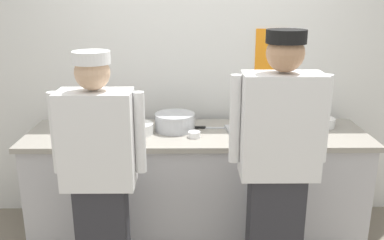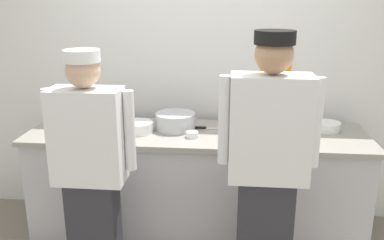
{
  "view_description": "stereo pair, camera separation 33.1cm",
  "coord_description": "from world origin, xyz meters",
  "px_view_note": "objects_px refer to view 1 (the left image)",
  "views": [
    {
      "loc": [
        -0.07,
        -2.75,
        1.96
      ],
      "look_at": [
        -0.04,
        0.42,
        1.0
      ],
      "focal_mm": 38.96,
      "sensor_mm": 36.0,
      "label": 1
    },
    {
      "loc": [
        0.26,
        -2.74,
        1.96
      ],
      "look_at": [
        -0.04,
        0.42,
        1.0
      ],
      "focal_mm": 38.96,
      "sensor_mm": 36.0,
      "label": 2
    }
  ],
  "objects_px": {
    "plate_stack_rear": "(323,122)",
    "squeeze_bottle_primary": "(103,118)",
    "chef_center": "(278,160)",
    "mixing_bowl_steel": "(175,122)",
    "ramekin_green_sauce": "(92,133)",
    "chefs_knife": "(208,128)",
    "ramekin_yellow_sauce": "(194,134)",
    "chef_near_left": "(99,172)",
    "sheet_tray": "(262,131)",
    "deli_cup": "(118,122)",
    "plate_stack_front": "(138,129)"
  },
  "relations": [
    {
      "from": "plate_stack_rear",
      "to": "squeeze_bottle_primary",
      "type": "bearing_deg",
      "value": -179.28
    },
    {
      "from": "plate_stack_rear",
      "to": "chef_center",
      "type": "bearing_deg",
      "value": -123.49
    },
    {
      "from": "chef_center",
      "to": "squeeze_bottle_primary",
      "type": "xyz_separation_m",
      "value": [
        -1.27,
        0.79,
        0.05
      ]
    },
    {
      "from": "mixing_bowl_steel",
      "to": "squeeze_bottle_primary",
      "type": "bearing_deg",
      "value": 174.29
    },
    {
      "from": "ramekin_green_sauce",
      "to": "chefs_knife",
      "type": "relative_size",
      "value": 0.35
    },
    {
      "from": "chefs_knife",
      "to": "ramekin_yellow_sauce",
      "type": "bearing_deg",
      "value": -118.19
    },
    {
      "from": "chef_near_left",
      "to": "plate_stack_rear",
      "type": "relative_size",
      "value": 8.43
    },
    {
      "from": "sheet_tray",
      "to": "plate_stack_rear",
      "type": "bearing_deg",
      "value": 15.03
    },
    {
      "from": "chef_near_left",
      "to": "sheet_tray",
      "type": "bearing_deg",
      "value": 30.7
    },
    {
      "from": "chef_near_left",
      "to": "squeeze_bottle_primary",
      "type": "height_order",
      "value": "chef_near_left"
    },
    {
      "from": "sheet_tray",
      "to": "chefs_knife",
      "type": "xyz_separation_m",
      "value": [
        -0.42,
        0.1,
        -0.01
      ]
    },
    {
      "from": "mixing_bowl_steel",
      "to": "chef_center",
      "type": "bearing_deg",
      "value": -47.13
    },
    {
      "from": "plate_stack_rear",
      "to": "ramekin_yellow_sauce",
      "type": "bearing_deg",
      "value": -166.09
    },
    {
      "from": "chef_near_left",
      "to": "deli_cup",
      "type": "distance_m",
      "value": 0.8
    },
    {
      "from": "squeeze_bottle_primary",
      "to": "chefs_knife",
      "type": "xyz_separation_m",
      "value": [
        0.86,
        -0.02,
        -0.08
      ]
    },
    {
      "from": "squeeze_bottle_primary",
      "to": "chefs_knife",
      "type": "bearing_deg",
      "value": -1.33
    },
    {
      "from": "ramekin_yellow_sauce",
      "to": "squeeze_bottle_primary",
      "type": "bearing_deg",
      "value": 161.83
    },
    {
      "from": "chef_center",
      "to": "deli_cup",
      "type": "relative_size",
      "value": 17.23
    },
    {
      "from": "mixing_bowl_steel",
      "to": "deli_cup",
      "type": "xyz_separation_m",
      "value": [
        -0.47,
        0.05,
        -0.02
      ]
    },
    {
      "from": "plate_stack_front",
      "to": "chef_near_left",
      "type": "bearing_deg",
      "value": -105.15
    },
    {
      "from": "plate_stack_rear",
      "to": "ramekin_yellow_sauce",
      "type": "relative_size",
      "value": 2.05
    },
    {
      "from": "mixing_bowl_steel",
      "to": "deli_cup",
      "type": "distance_m",
      "value": 0.47
    },
    {
      "from": "plate_stack_rear",
      "to": "mixing_bowl_steel",
      "type": "distance_m",
      "value": 1.22
    },
    {
      "from": "chef_center",
      "to": "sheet_tray",
      "type": "xyz_separation_m",
      "value": [
        0.01,
        0.67,
        -0.02
      ]
    },
    {
      "from": "chef_center",
      "to": "sheet_tray",
      "type": "bearing_deg",
      "value": 89.08
    },
    {
      "from": "plate_stack_front",
      "to": "chefs_knife",
      "type": "height_order",
      "value": "plate_stack_front"
    },
    {
      "from": "squeeze_bottle_primary",
      "to": "plate_stack_rear",
      "type": "bearing_deg",
      "value": 0.72
    },
    {
      "from": "squeeze_bottle_primary",
      "to": "chefs_knife",
      "type": "height_order",
      "value": "squeeze_bottle_primary"
    },
    {
      "from": "sheet_tray",
      "to": "mixing_bowl_steel",
      "type": "bearing_deg",
      "value": 174.98
    },
    {
      "from": "plate_stack_rear",
      "to": "plate_stack_front",
      "type": "bearing_deg",
      "value": -173.31
    },
    {
      "from": "deli_cup",
      "to": "sheet_tray",
      "type": "bearing_deg",
      "value": -5.68
    },
    {
      "from": "chef_near_left",
      "to": "ramekin_green_sauce",
      "type": "bearing_deg",
      "value": 106.2
    },
    {
      "from": "plate_stack_front",
      "to": "squeeze_bottle_primary",
      "type": "relative_size",
      "value": 1.3
    },
    {
      "from": "chef_center",
      "to": "mixing_bowl_steel",
      "type": "bearing_deg",
      "value": 132.87
    },
    {
      "from": "chef_near_left",
      "to": "chef_center",
      "type": "relative_size",
      "value": 0.93
    },
    {
      "from": "chef_near_left",
      "to": "plate_stack_rear",
      "type": "bearing_deg",
      "value": 26.18
    },
    {
      "from": "chef_center",
      "to": "deli_cup",
      "type": "distance_m",
      "value": 1.39
    },
    {
      "from": "chef_center",
      "to": "ramekin_green_sauce",
      "type": "xyz_separation_m",
      "value": [
        -1.32,
        0.59,
        -0.01
      ]
    },
    {
      "from": "plate_stack_front",
      "to": "chef_center",
      "type": "bearing_deg",
      "value": -33.44
    },
    {
      "from": "squeeze_bottle_primary",
      "to": "deli_cup",
      "type": "height_order",
      "value": "squeeze_bottle_primary"
    },
    {
      "from": "ramekin_yellow_sauce",
      "to": "ramekin_green_sauce",
      "type": "xyz_separation_m",
      "value": [
        -0.79,
        0.04,
        0.0
      ]
    },
    {
      "from": "plate_stack_front",
      "to": "chefs_knife",
      "type": "distance_m",
      "value": 0.57
    },
    {
      "from": "mixing_bowl_steel",
      "to": "deli_cup",
      "type": "bearing_deg",
      "value": 173.34
    },
    {
      "from": "sheet_tray",
      "to": "chefs_knife",
      "type": "relative_size",
      "value": 1.96
    },
    {
      "from": "plate_stack_rear",
      "to": "ramekin_green_sauce",
      "type": "height_order",
      "value": "plate_stack_rear"
    },
    {
      "from": "plate_stack_front",
      "to": "chefs_knife",
      "type": "relative_size",
      "value": 0.86
    },
    {
      "from": "ramekin_yellow_sauce",
      "to": "chefs_knife",
      "type": "distance_m",
      "value": 0.25
    },
    {
      "from": "chef_near_left",
      "to": "plate_stack_front",
      "type": "distance_m",
      "value": 0.68
    },
    {
      "from": "deli_cup",
      "to": "mixing_bowl_steel",
      "type": "bearing_deg",
      "value": -6.66
    },
    {
      "from": "chef_near_left",
      "to": "chefs_knife",
      "type": "distance_m",
      "value": 1.07
    }
  ]
}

